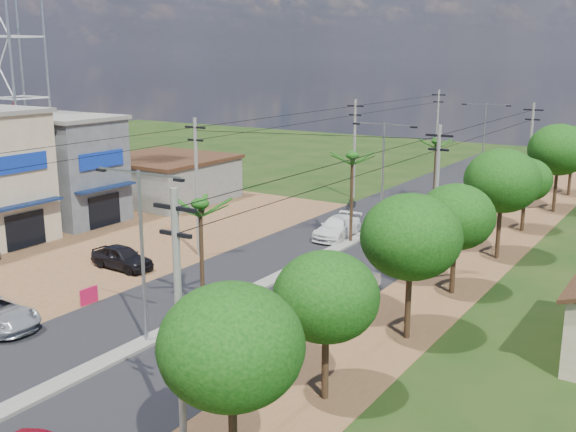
# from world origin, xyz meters

# --- Properties ---
(ground) EXTENTS (160.00, 160.00, 0.00)m
(ground) POSITION_xyz_m (0.00, 0.00, 0.00)
(ground) COLOR black
(ground) RESTS_ON ground
(road) EXTENTS (12.00, 110.00, 0.04)m
(road) POSITION_xyz_m (0.00, 15.00, 0.02)
(road) COLOR black
(road) RESTS_ON ground
(median) EXTENTS (1.00, 90.00, 0.18)m
(median) POSITION_xyz_m (0.00, 18.00, 0.09)
(median) COLOR #605E56
(median) RESTS_ON ground
(dirt_lot_west) EXTENTS (18.00, 46.00, 0.04)m
(dirt_lot_west) POSITION_xyz_m (-15.00, 8.00, 0.02)
(dirt_lot_west) COLOR brown
(dirt_lot_west) RESTS_ON ground
(dirt_shoulder_east) EXTENTS (5.00, 90.00, 0.03)m
(dirt_shoulder_east) POSITION_xyz_m (8.50, 15.00, 0.01)
(dirt_shoulder_east) COLOR brown
(dirt_shoulder_east) RESTS_ON ground
(shophouse_grey) EXTENTS (9.00, 6.40, 8.30)m
(shophouse_grey) POSITION_xyz_m (-21.98, 14.00, 4.16)
(shophouse_grey) COLOR #44464B
(shophouse_grey) RESTS_ON ground
(low_shed) EXTENTS (10.40, 10.40, 3.95)m
(low_shed) POSITION_xyz_m (-21.00, 24.00, 1.97)
(low_shed) COLOR #605E56
(low_shed) RESTS_ON ground
(tree_east_a) EXTENTS (4.40, 4.40, 6.37)m
(tree_east_a) POSITION_xyz_m (9.50, -6.00, 4.49)
(tree_east_a) COLOR black
(tree_east_a) RESTS_ON ground
(tree_east_b) EXTENTS (4.00, 4.00, 5.83)m
(tree_east_b) POSITION_xyz_m (9.30, 0.00, 4.11)
(tree_east_b) COLOR black
(tree_east_b) RESTS_ON ground
(tree_east_c) EXTENTS (4.60, 4.60, 6.83)m
(tree_east_c) POSITION_xyz_m (9.70, 7.00, 4.86)
(tree_east_c) COLOR black
(tree_east_c) RESTS_ON ground
(tree_east_d) EXTENTS (4.20, 4.20, 6.13)m
(tree_east_d) POSITION_xyz_m (9.40, 14.00, 4.34)
(tree_east_d) COLOR black
(tree_east_d) RESTS_ON ground
(tree_east_e) EXTENTS (4.80, 4.80, 7.14)m
(tree_east_e) POSITION_xyz_m (9.60, 22.00, 5.09)
(tree_east_e) COLOR black
(tree_east_e) RESTS_ON ground
(tree_east_f) EXTENTS (3.80, 3.80, 5.52)m
(tree_east_f) POSITION_xyz_m (9.20, 30.00, 3.89)
(tree_east_f) COLOR black
(tree_east_f) RESTS_ON ground
(tree_east_g) EXTENTS (5.00, 5.00, 7.38)m
(tree_east_g) POSITION_xyz_m (9.80, 38.00, 5.24)
(tree_east_g) COLOR black
(tree_east_g) RESTS_ON ground
(tree_east_h) EXTENTS (4.40, 4.40, 6.52)m
(tree_east_h) POSITION_xyz_m (9.50, 46.00, 4.64)
(tree_east_h) COLOR black
(tree_east_h) RESTS_ON ground
(palm_median_near) EXTENTS (2.00, 2.00, 6.15)m
(palm_median_near) POSITION_xyz_m (0.00, 4.00, 5.54)
(palm_median_near) COLOR black
(palm_median_near) RESTS_ON ground
(palm_median_mid) EXTENTS (2.00, 2.00, 6.55)m
(palm_median_mid) POSITION_xyz_m (0.00, 20.00, 5.90)
(palm_median_mid) COLOR black
(palm_median_mid) RESTS_ON ground
(palm_median_far) EXTENTS (2.00, 2.00, 5.85)m
(palm_median_far) POSITION_xyz_m (0.00, 36.00, 5.26)
(palm_median_far) COLOR black
(palm_median_far) RESTS_ON ground
(streetlight_near) EXTENTS (5.10, 0.18, 8.00)m
(streetlight_near) POSITION_xyz_m (0.00, 0.00, 4.79)
(streetlight_near) COLOR gray
(streetlight_near) RESTS_ON ground
(streetlight_mid) EXTENTS (5.10, 0.18, 8.00)m
(streetlight_mid) POSITION_xyz_m (0.00, 25.00, 4.79)
(streetlight_mid) COLOR gray
(streetlight_mid) RESTS_ON ground
(streetlight_far) EXTENTS (5.10, 0.18, 8.00)m
(streetlight_far) POSITION_xyz_m (0.00, 50.00, 4.79)
(streetlight_far) COLOR gray
(streetlight_far) RESTS_ON ground
(utility_pole_w_b) EXTENTS (1.60, 0.24, 9.00)m
(utility_pole_w_b) POSITION_xyz_m (-7.00, 12.00, 4.76)
(utility_pole_w_b) COLOR #605E56
(utility_pole_w_b) RESTS_ON ground
(utility_pole_w_c) EXTENTS (1.60, 0.24, 9.00)m
(utility_pole_w_c) POSITION_xyz_m (-7.00, 34.00, 4.76)
(utility_pole_w_c) COLOR #605E56
(utility_pole_w_c) RESTS_ON ground
(utility_pole_w_d) EXTENTS (1.60, 0.24, 9.00)m
(utility_pole_w_d) POSITION_xyz_m (-7.00, 55.00, 4.76)
(utility_pole_w_d) COLOR #605E56
(utility_pole_w_d) RESTS_ON ground
(utility_pole_e_a) EXTENTS (1.60, 0.24, 9.00)m
(utility_pole_e_a) POSITION_xyz_m (7.50, -6.00, 4.76)
(utility_pole_e_a) COLOR #605E56
(utility_pole_e_a) RESTS_ON ground
(utility_pole_e_b) EXTENTS (1.60, 0.24, 9.00)m
(utility_pole_e_b) POSITION_xyz_m (7.50, 16.00, 4.76)
(utility_pole_e_b) COLOR #605E56
(utility_pole_e_b) RESTS_ON ground
(utility_pole_e_c) EXTENTS (1.60, 0.24, 9.00)m
(utility_pole_e_c) POSITION_xyz_m (7.50, 38.00, 4.76)
(utility_pole_e_c) COLOR #605E56
(utility_pole_e_c) RESTS_ON ground
(car_silver_mid) EXTENTS (1.83, 4.92, 1.61)m
(car_silver_mid) POSITION_xyz_m (5.00, 10.17, 0.80)
(car_silver_mid) COLOR #929599
(car_silver_mid) RESTS_ON ground
(car_white_far) EXTENTS (2.40, 5.21, 1.47)m
(car_white_far) POSITION_xyz_m (-1.50, 20.79, 0.74)
(car_white_far) COLOR silver
(car_white_far) RESTS_ON ground
(car_parked_dark) EXTENTS (4.32, 1.86, 1.45)m
(car_parked_dark) POSITION_xyz_m (-9.12, 7.27, 0.73)
(car_parked_dark) COLOR black
(car_parked_dark) RESTS_ON ground
(moto_rider_east) EXTENTS (1.15, 2.05, 1.02)m
(moto_rider_east) POSITION_xyz_m (5.20, 1.09, 0.51)
(moto_rider_east) COLOR black
(moto_rider_east) RESTS_ON ground
(moto_rider_west_a) EXTENTS (1.11, 1.63, 0.81)m
(moto_rider_west_a) POSITION_xyz_m (-2.22, 23.70, 0.41)
(moto_rider_west_a) COLOR black
(moto_rider_west_a) RESTS_ON ground
(moto_rider_west_b) EXTENTS (0.58, 1.53, 0.90)m
(moto_rider_west_b) POSITION_xyz_m (-5.00, 29.74, 0.45)
(moto_rider_west_b) COLOR black
(moto_rider_west_b) RESTS_ON ground
(roadside_sign) EXTENTS (0.11, 1.12, 0.93)m
(roadside_sign) POSITION_xyz_m (-6.10, 2.00, 0.46)
(roadside_sign) COLOR #BE113A
(roadside_sign) RESTS_ON ground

